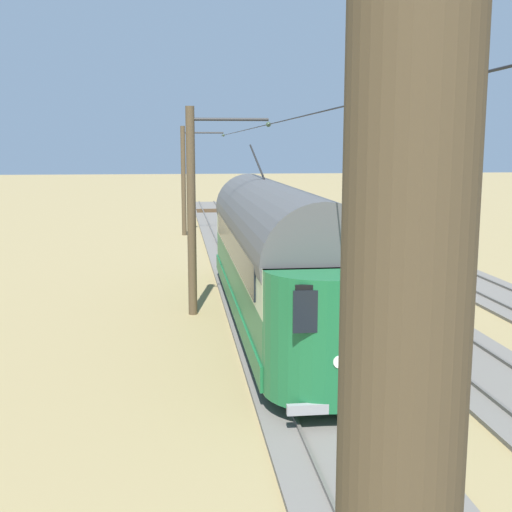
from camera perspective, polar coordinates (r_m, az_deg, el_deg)
The scene contains 10 objects.
ground_plane at distance 25.96m, azimuth 9.48°, elevation -2.67°, with size 220.00×220.00×0.00m, color #937F51.
track_streetcar_siding at distance 27.75m, azimuth 17.90°, elevation -2.11°, with size 2.80×80.00×0.18m.
track_adjacent_siding at distance 26.24m, azimuth 9.29°, elevation -2.41°, with size 2.80×80.00×0.18m.
track_third_siding at distance 25.39m, azimuth -0.12°, elevation -2.69°, with size 2.80×80.00×0.18m.
vintage_streetcar at distance 20.22m, azimuth 1.52°, elevation 0.54°, with size 2.65×16.73×5.30m.
catenary_pole_foreground at distance 40.62m, azimuth -6.19°, elevation 6.67°, with size 2.68×0.28×6.63m.
catenary_pole_mid_near at distance 21.04m, azimuth -5.41°, elevation 4.16°, with size 2.68×0.28×6.63m.
overhead_wire_run at distance 12.22m, azimuth 7.04°, elevation 12.66°, with size 2.48×62.89×0.18m.
switch_stand at distance 40.40m, azimuth 11.80°, elevation 2.57°, with size 0.50×0.30×1.24m.
track_end_bumper at distance 37.13m, azimuth 4.41°, elevation 1.69°, with size 1.80×0.60×0.80m, color #B2A519.
Camera 1 is at (7.27, 24.33, 5.38)m, focal length 46.23 mm.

